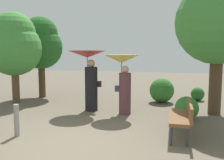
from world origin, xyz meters
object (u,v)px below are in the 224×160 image
object	(u,v)px
person_right	(123,72)
tree_mid_left	(14,44)
tree_near_right	(219,14)
tree_near_left	(41,43)
path_marker_post	(17,120)
park_bench	(183,115)
person_left	(89,68)

from	to	relation	value
person_right	tree_mid_left	size ratio (longest dim) A/B	0.54
tree_near_right	tree_mid_left	distance (m)	7.41
tree_near_left	path_marker_post	bearing A→B (deg)	-66.43
park_bench	tree_near_right	distance (m)	3.76
person_left	path_marker_post	bearing A→B (deg)	159.18
park_bench	tree_near_right	size ratio (longest dim) A/B	0.31
person_left	person_right	world-z (taller)	person_left
tree_near_left	person_right	bearing A→B (deg)	-26.85
tree_mid_left	park_bench	bearing A→B (deg)	-21.50
person_left	tree_near_left	xyz separation A→B (m)	(-2.90, 1.90, 0.93)
tree_near_left	path_marker_post	world-z (taller)	tree_near_left
tree_near_left	path_marker_post	size ratio (longest dim) A/B	4.59
path_marker_post	person_right	bearing A→B (deg)	53.47
person_left	path_marker_post	size ratio (longest dim) A/B	2.66
person_left	tree_near_right	xyz separation A→B (m)	(4.09, 0.51, 1.72)
tree_near_left	tree_near_right	bearing A→B (deg)	-11.26
person_left	tree_near_right	bearing A→B (deg)	-88.25
park_bench	tree_mid_left	bearing A→B (deg)	-111.45
tree_near_left	park_bench	bearing A→B (deg)	-32.90
person_right	tree_near_right	bearing A→B (deg)	-81.89
person_left	tree_mid_left	bearing A→B (deg)	75.21
tree_mid_left	tree_near_left	bearing A→B (deg)	74.43
person_right	tree_mid_left	distance (m)	4.63
tree_mid_left	path_marker_post	bearing A→B (deg)	-54.38
person_left	person_right	xyz separation A→B (m)	(1.21, -0.18, -0.08)
tree_near_left	tree_near_right	distance (m)	7.16
park_bench	path_marker_post	xyz separation A→B (m)	(-3.83, -0.96, -0.13)
person_right	tree_near_left	distance (m)	4.71
tree_near_right	tree_mid_left	bearing A→B (deg)	179.68
park_bench	tree_near_right	world-z (taller)	tree_near_right
person_left	path_marker_post	world-z (taller)	person_left
tree_near_right	park_bench	bearing A→B (deg)	-113.61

